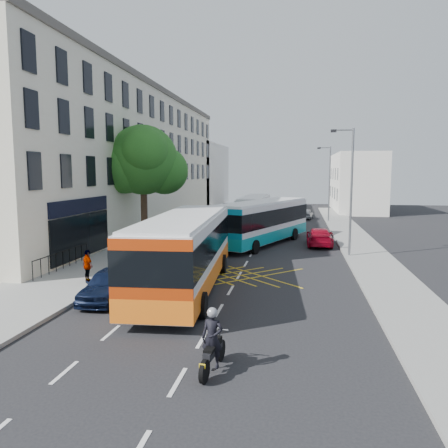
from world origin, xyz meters
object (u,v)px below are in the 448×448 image
at_px(parked_car_silver, 167,250).
at_px(distant_car_grey, 282,211).
at_px(distant_car_silver, 306,214).
at_px(pedestrian_far, 88,266).
at_px(red_hatchback, 319,237).
at_px(parked_car_blue, 109,284).
at_px(distant_car_dark, 295,205).
at_px(lamp_far, 329,180).
at_px(bus_far, 254,210).
at_px(street_tree, 143,161).
at_px(bus_near, 186,250).
at_px(motorbike, 213,341).
at_px(bus_mid, 262,222).
at_px(lamp_near, 350,185).

height_order(parked_car_silver, distant_car_grey, parked_car_silver).
relative_size(distant_car_silver, pedestrian_far, 2.37).
distance_m(red_hatchback, pedestrian_far, 17.78).
relative_size(parked_car_blue, distant_car_dark, 0.92).
bearing_deg(red_hatchback, lamp_far, -95.82).
bearing_deg(bus_far, distant_car_silver, 53.83).
distance_m(street_tree, parked_car_blue, 15.82).
bearing_deg(pedestrian_far, street_tree, -45.49).
relative_size(bus_near, red_hatchback, 2.73).
relative_size(bus_near, distant_car_dark, 2.87).
xyz_separation_m(lamp_far, motorbike, (-5.42, -37.25, -3.76)).
distance_m(motorbike, distant_car_grey, 43.40).
bearing_deg(distant_car_grey, pedestrian_far, -107.19).
distance_m(red_hatchback, distant_car_dark, 31.62).
xyz_separation_m(lamp_far, red_hatchback, (-1.58, -15.65, -3.95)).
xyz_separation_m(bus_mid, parked_car_blue, (-5.27, -15.70, -1.04)).
relative_size(bus_far, motorbike, 5.22).
relative_size(bus_mid, distant_car_dark, 2.73).
distance_m(red_hatchback, distant_car_grey, 22.11).
bearing_deg(parked_car_blue, parked_car_silver, 87.40).
height_order(bus_near, distant_car_silver, bus_near).
relative_size(street_tree, pedestrian_far, 5.66).
bearing_deg(red_hatchback, parked_car_silver, 37.75).
bearing_deg(motorbike, lamp_far, 88.69).
bearing_deg(lamp_far, bus_far, -151.68).
height_order(bus_far, red_hatchback, bus_far).
xyz_separation_m(motorbike, distant_car_dark, (1.72, 53.14, -0.14)).
relative_size(lamp_far, bus_far, 0.75).
relative_size(bus_mid, red_hatchback, 2.59).
distance_m(bus_near, bus_mid, 13.56).
height_order(street_tree, distant_car_silver, street_tree).
bearing_deg(parked_car_silver, lamp_near, 7.96).
distance_m(lamp_far, pedestrian_far, 32.18).
height_order(lamp_near, motorbike, lamp_near).
distance_m(bus_near, red_hatchback, 15.01).
distance_m(lamp_near, distant_car_silver, 23.49).
xyz_separation_m(bus_far, pedestrian_far, (-5.58, -25.01, -0.65)).
xyz_separation_m(bus_mid, parked_car_silver, (-5.27, -7.36, -1.02)).
xyz_separation_m(lamp_far, distant_car_dark, (-3.70, 15.89, -3.90)).
distance_m(lamp_far, distant_car_silver, 5.50).
relative_size(motorbike, distant_car_grey, 0.44).
distance_m(bus_mid, motorbike, 21.58).
bearing_deg(distant_car_silver, distant_car_grey, -39.37).
height_order(bus_far, pedestrian_far, bus_far).
bearing_deg(bus_near, lamp_near, 43.40).
xyz_separation_m(parked_car_blue, pedestrian_far, (-2.10, 2.27, 0.25)).
height_order(bus_far, parked_car_blue, bus_far).
bearing_deg(bus_mid, distant_car_grey, 109.32).
relative_size(lamp_far, red_hatchback, 1.75).
xyz_separation_m(parked_car_silver, distant_car_silver, (8.83, 26.08, -0.08)).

